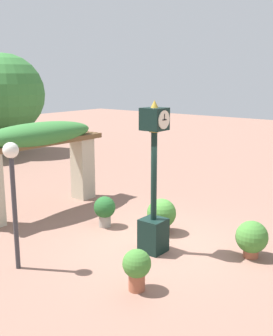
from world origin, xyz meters
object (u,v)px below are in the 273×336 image
at_px(potted_plant_far_right, 161,215).
at_px(potted_plant_near_right, 252,238).
at_px(pedestal_clock, 154,193).
at_px(lamp_post, 12,177).
at_px(potted_plant_near_left, 105,209).
at_px(potted_plant_far_left, 137,267).

bearing_deg(potted_plant_far_right, potted_plant_near_right, -89.35).
distance_m(pedestal_clock, lamp_post, 3.11).
bearing_deg(lamp_post, pedestal_clock, -35.07).
bearing_deg(potted_plant_near_left, potted_plant_far_left, -127.57).
distance_m(potted_plant_near_left, lamp_post, 3.39).
distance_m(pedestal_clock, potted_plant_far_right, 1.54).
xyz_separation_m(potted_plant_near_right, potted_plant_far_left, (-2.79, 1.10, 0.02)).
xyz_separation_m(pedestal_clock, potted_plant_far_left, (-1.66, -0.82, -0.94)).
xyz_separation_m(potted_plant_near_left, potted_plant_far_left, (-2.18, -2.84, -0.01)).
bearing_deg(potted_plant_far_left, lamp_post, 107.97).
height_order(potted_plant_near_right, potted_plant_far_right, potted_plant_far_right).
bearing_deg(pedestal_clock, potted_plant_near_left, 75.52).
bearing_deg(potted_plant_near_right, potted_plant_near_left, 98.74).
height_order(potted_plant_near_right, lamp_post, lamp_post).
bearing_deg(pedestal_clock, potted_plant_far_right, 26.23).
xyz_separation_m(potted_plant_near_right, lamp_post, (-3.63, 3.68, 1.55)).
bearing_deg(potted_plant_far_right, potted_plant_near_left, 111.40).
distance_m(potted_plant_near_left, potted_plant_far_right, 1.58).
relative_size(potted_plant_near_right, potted_plant_far_right, 0.93).
bearing_deg(potted_plant_near_right, potted_plant_far_right, 90.65).
relative_size(pedestal_clock, potted_plant_near_right, 4.14).
distance_m(pedestal_clock, potted_plant_far_left, 2.08).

